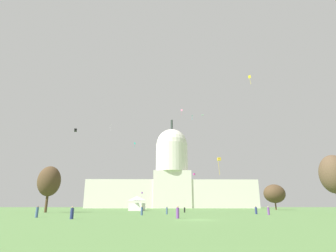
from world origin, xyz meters
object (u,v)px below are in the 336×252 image
Objects in this scene: tree_east_far at (274,194)px; kite_green_high at (203,116)px; kite_magenta_mid at (194,174)px; kite_gold_low at (219,160)px; person_purple_mid_center at (268,211)px; person_navy_near_tree_east at (256,210)px; capitol_building at (172,180)px; person_black_aisle_center at (185,210)px; person_purple_deep_crowd at (178,213)px; kite_violet_low at (142,193)px; kite_black_mid at (76,130)px; person_denim_lawn_far_left at (142,211)px; event_tent at (137,203)px; kite_pink_high at (182,111)px; tree_east_mid at (334,174)px; kite_turquoise_high at (135,144)px; kite_cyan_high at (192,116)px; person_navy_near_tree_west at (72,213)px; person_denim_front_left at (37,212)px; kite_white_high at (111,126)px; kite_yellow_high at (250,78)px; tree_west_mid at (49,181)px; person_denim_back_left at (167,211)px.

kite_green_high reaches higher than tree_east_far.
kite_magenta_mid is 0.37× the size of kite_gold_low.
person_purple_mid_center is 0.98× the size of person_navy_near_tree_east.
capitol_building is 91.31× the size of kite_magenta_mid.
kite_magenta_mid is (15.53, 104.26, 21.32)m from person_black_aisle_center.
kite_magenta_mid is at bearing 143.61° from person_navy_near_tree_east.
person_navy_near_tree_east is at bearing -85.58° from capitol_building.
person_purple_deep_crowd is 147.44m from kite_violet_low.
person_black_aisle_center is 20.95m from person_navy_near_tree_east.
kite_black_mid is at bearing -170.30° from kite_magenta_mid.
person_purple_deep_crowd reaches higher than person_black_aisle_center.
event_tent is at bearing -10.47° from person_denim_lawn_far_left.
kite_black_mid is at bearing -172.43° from event_tent.
tree_east_mid is at bearing -7.35° from kite_pink_high.
kite_green_high is 0.33× the size of kite_turquoise_high.
kite_cyan_high is (35.26, -46.82, 5.00)m from kite_turquoise_high.
kite_gold_low is 1.62× the size of kite_cyan_high.
kite_pink_high reaches higher than kite_violet_low.
kite_gold_low is at bearing 69.14° from person_navy_near_tree_west.
person_purple_mid_center is at bearing -113.38° from tree_east_far.
person_black_aisle_center is 0.61× the size of kite_cyan_high.
kite_gold_low is 87.35m from kite_cyan_high.
person_denim_front_left is (-71.76, -83.56, -6.39)m from tree_east_far.
kite_green_high reaches higher than kite_cyan_high.
kite_gold_low is at bearing -55.06° from event_tent.
kite_white_high reaches higher than person_navy_near_tree_east.
kite_turquoise_high is at bearing -117.51° from kite_black_mid.
kite_gold_low is at bearing 113.11° from person_black_aisle_center.
capitol_building is at bearing 101.22° from tree_east_mid.
person_purple_deep_crowd is at bearing -141.09° from kite_magenta_mid.
person_navy_near_tree_east is 1.18× the size of kite_magenta_mid.
tree_east_far is 92.97m from kite_black_mid.
kite_magenta_mid is 42.77m from kite_green_high.
kite_gold_low is at bearing -42.49° from kite_yellow_high.
kite_yellow_high is (33.00, 26.15, 42.02)m from person_denim_lawn_far_left.
person_navy_near_tree_east is at bearing -26.54° from kite_yellow_high.
kite_pink_high is at bearing -53.49° from person_purple_mid_center.
tree_east_mid is 40.26m from kite_yellow_high.
person_navy_near_tree_east is 77.52m from kite_black_mid.
kite_pink_high is 2.51× the size of kite_green_high.
person_denim_front_left is 0.41× the size of kite_turquoise_high.
capitol_building is 54.47× the size of kite_cyan_high.
kite_cyan_high is (7.80, -81.25, 26.90)m from capitol_building.
tree_west_mid reaches higher than person_black_aisle_center.
kite_violet_low reaches higher than person_denim_back_left.
kite_gold_low is at bearing -137.29° from kite_magenta_mid.
tree_east_mid is 3.89× the size of kite_violet_low.
person_purple_deep_crowd is 132.06m from kite_white_high.
kite_black_mid is at bearing -36.22° from person_black_aisle_center.
kite_pink_high reaches higher than person_purple_mid_center.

